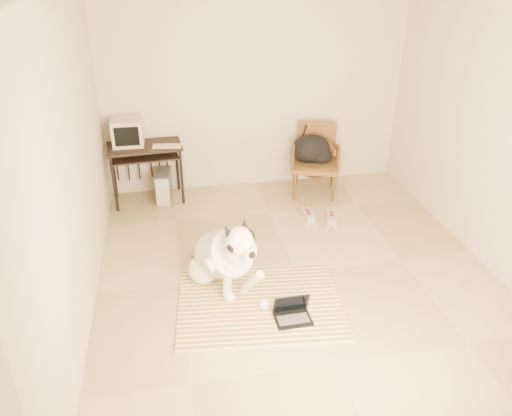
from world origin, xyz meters
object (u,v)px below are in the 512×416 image
object	(u,v)px
backpack	(312,150)
laptop	(292,313)
dog	(224,257)
computer_desk	(145,154)
crt_monitor	(128,132)
rattan_chair	(315,160)
pc_tower	(164,186)

from	to	relation	value
backpack	laptop	bearing A→B (deg)	-109.51
laptop	backpack	size ratio (longest dim) A/B	0.62
dog	computer_desk	size ratio (longest dim) A/B	1.08
crt_monitor	rattan_chair	xyz separation A→B (m)	(2.41, -0.19, -0.47)
computer_desk	backpack	distance (m)	2.18
laptop	computer_desk	distance (m)	3.02
crt_monitor	pc_tower	world-z (taller)	crt_monitor
computer_desk	pc_tower	distance (m)	0.50
laptop	computer_desk	bearing A→B (deg)	115.37
dog	crt_monitor	size ratio (longest dim) A/B	2.72
pc_tower	backpack	xyz separation A→B (m)	(1.98, -0.09, 0.40)
pc_tower	backpack	world-z (taller)	backpack
crt_monitor	rattan_chair	bearing A→B (deg)	-4.60
computer_desk	backpack	world-z (taller)	backpack
laptop	computer_desk	world-z (taller)	computer_desk
dog	laptop	size ratio (longest dim) A/B	3.12
rattan_chair	pc_tower	bearing A→B (deg)	177.61
dog	pc_tower	bearing A→B (deg)	104.95
laptop	pc_tower	xyz separation A→B (m)	(-1.07, 2.65, 0.13)
rattan_chair	backpack	xyz separation A→B (m)	(-0.05, -0.00, 0.14)
laptop	rattan_chair	size ratio (longest dim) A/B	0.36
computer_desk	rattan_chair	distance (m)	2.24
dog	pc_tower	xyz separation A→B (m)	(-0.54, 2.03, -0.14)
dog	crt_monitor	xyz separation A→B (m)	(-0.93, 2.14, 0.59)
dog	rattan_chair	xyz separation A→B (m)	(1.48, 1.95, 0.12)
pc_tower	laptop	bearing A→B (deg)	-67.94
rattan_chair	backpack	distance (m)	0.15
crt_monitor	backpack	bearing A→B (deg)	-4.79
rattan_chair	laptop	bearing A→B (deg)	-110.45
laptop	rattan_chair	xyz separation A→B (m)	(0.96, 2.56, 0.39)
rattan_chair	dog	bearing A→B (deg)	-127.32
rattan_chair	backpack	size ratio (longest dim) A/B	1.73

